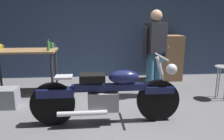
# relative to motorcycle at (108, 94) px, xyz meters

# --- Properties ---
(ground_plane) EXTENTS (12.00, 12.00, 0.00)m
(ground_plane) POSITION_rel_motorcycle_xyz_m (0.18, -0.04, -0.45)
(ground_plane) COLOR slate
(back_wall) EXTENTS (8.00, 0.12, 3.10)m
(back_wall) POSITION_rel_motorcycle_xyz_m (0.18, 2.76, 1.10)
(back_wall) COLOR #384C70
(back_wall) RESTS_ON ground_plane
(workbench) EXTENTS (1.30, 0.64, 0.90)m
(workbench) POSITION_rel_motorcycle_xyz_m (-1.60, 1.48, 0.34)
(workbench) COLOR #99724C
(workbench) RESTS_ON ground_plane
(motorcycle) EXTENTS (2.19, 0.60, 1.00)m
(motorcycle) POSITION_rel_motorcycle_xyz_m (0.00, 0.00, 0.00)
(motorcycle) COLOR black
(motorcycle) RESTS_ON ground_plane
(person_standing) EXTENTS (0.52, 0.36, 1.67)m
(person_standing) POSITION_rel_motorcycle_xyz_m (0.97, 1.07, 0.48)
(person_standing) COLOR #366987
(person_standing) RESTS_ON ground_plane
(shop_stool) EXTENTS (0.32, 0.32, 0.64)m
(shop_stool) POSITION_rel_motorcycle_xyz_m (2.24, 0.83, 0.05)
(shop_stool) COLOR #B2B2B7
(shop_stool) RESTS_ON ground_plane
(wooden_dresser) EXTENTS (0.80, 0.47, 1.10)m
(wooden_dresser) POSITION_rel_motorcycle_xyz_m (1.56, 2.26, 0.10)
(wooden_dresser) COLOR #99724C
(wooden_dresser) RESTS_ON ground_plane
(storage_bin) EXTENTS (0.44, 0.32, 0.34)m
(storage_bin) POSITION_rel_motorcycle_xyz_m (-1.75, 0.73, -0.28)
(storage_bin) COLOR gray
(storage_bin) RESTS_ON ground_plane
(mug_yellow_tall) EXTENTS (0.12, 0.08, 0.11)m
(mug_yellow_tall) POSITION_rel_motorcycle_xyz_m (-2.05, 1.55, 0.51)
(mug_yellow_tall) COLOR yellow
(mug_yellow_tall) RESTS_ON workbench
(mug_green_speckled) EXTENTS (0.12, 0.09, 0.11)m
(mug_green_speckled) POSITION_rel_motorcycle_xyz_m (-1.05, 1.69, 0.51)
(mug_green_speckled) COLOR #3D7F4C
(mug_green_speckled) RESTS_ON workbench
(bottle) EXTENTS (0.06, 0.06, 0.24)m
(bottle) POSITION_rel_motorcycle_xyz_m (-1.06, 1.31, 0.55)
(bottle) COLOR #4C8C4C
(bottle) RESTS_ON workbench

